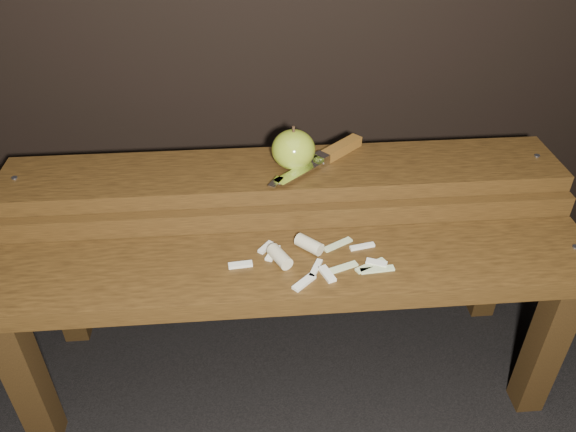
{
  "coord_description": "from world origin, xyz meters",
  "views": [
    {
      "loc": [
        -0.08,
        -0.86,
        1.12
      ],
      "look_at": [
        0.0,
        0.06,
        0.45
      ],
      "focal_mm": 35.0,
      "sensor_mm": 36.0,
      "label": 1
    }
  ],
  "objects": [
    {
      "name": "knife",
      "position": [
        0.11,
        0.2,
        0.51
      ],
      "size": [
        0.22,
        0.2,
        0.02
      ],
      "color": "brown",
      "rests_on": "bench_rear_tier"
    },
    {
      "name": "ground",
      "position": [
        0.0,
        0.0,
        0.0
      ],
      "size": [
        60.0,
        60.0,
        0.0
      ],
      "primitive_type": "plane",
      "color": "black"
    },
    {
      "name": "apple",
      "position": [
        0.02,
        0.17,
        0.54
      ],
      "size": [
        0.09,
        0.09,
        0.1
      ],
      "color": "olive",
      "rests_on": "bench_rear_tier"
    },
    {
      "name": "bench_rear_tier",
      "position": [
        0.0,
        0.17,
        0.41
      ],
      "size": [
        1.2,
        0.21,
        0.5
      ],
      "color": "black",
      "rests_on": "ground"
    },
    {
      "name": "bench_front_tier",
      "position": [
        0.0,
        -0.06,
        0.35
      ],
      "size": [
        1.2,
        0.2,
        0.42
      ],
      "color": "black",
      "rests_on": "ground"
    },
    {
      "name": "apple_scraps",
      "position": [
        0.03,
        -0.04,
        0.43
      ],
      "size": [
        0.31,
        0.15,
        0.03
      ],
      "color": "beige",
      "rests_on": "bench_front_tier"
    }
  ]
}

